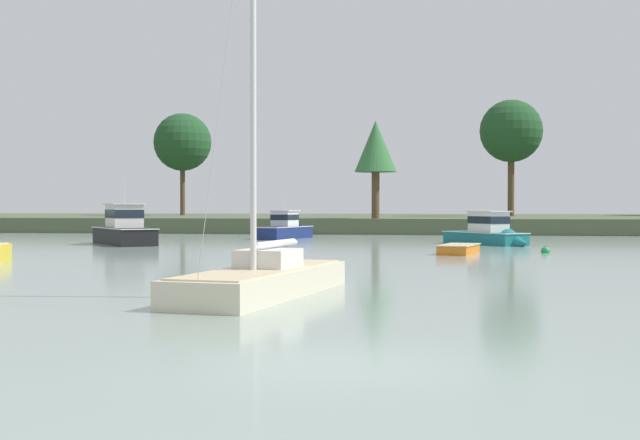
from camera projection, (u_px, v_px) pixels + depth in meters
ground_plane at (339, 363)px, 12.84m from camera, size 400.00×400.00×0.00m
far_shore_bank at (434, 222)px, 91.50m from camera, size 176.76×45.24×1.33m
cruiser_navy at (288, 232)px, 61.92m from camera, size 3.56×6.73×3.82m
sailboat_cream at (263, 286)px, 22.52m from camera, size 3.47×8.35×12.37m
cruiser_teal at (492, 237)px, 51.96m from camera, size 5.65×6.63×4.13m
dinghy_orange at (459, 251)px, 42.20m from camera, size 2.33×3.91×0.65m
cruiser_black at (121, 235)px, 52.79m from camera, size 6.43×7.44×4.68m
mooring_buoy_green at (546, 251)px, 42.92m from camera, size 0.47×0.47×0.52m
shore_tree_inland_c at (376, 148)px, 71.71m from camera, size 3.59×3.59×8.35m
shore_tree_center at (182, 142)px, 96.31m from camera, size 6.58×6.58×11.66m
shore_tree_center_left at (511, 132)px, 87.96m from camera, size 6.53×6.53×12.17m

